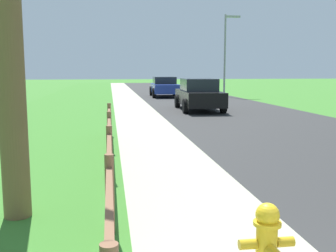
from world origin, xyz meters
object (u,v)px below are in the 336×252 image
at_px(parked_car_blue, 165,87).
at_px(street_lamp, 226,48).
at_px(parked_suv_black, 199,95).
at_px(fire_hydrant, 267,242).

relative_size(parked_car_blue, street_lamp, 0.75).
xyz_separation_m(parked_suv_black, parked_car_blue, (-0.28, 10.25, -0.03)).
bearing_deg(parked_car_blue, parked_suv_black, -88.45).
bearing_deg(parked_suv_black, parked_car_blue, 91.55).
xyz_separation_m(parked_suv_black, street_lamp, (4.27, 9.75, 2.81)).
xyz_separation_m(fire_hydrant, street_lamp, (7.19, 25.49, 3.20)).
xyz_separation_m(fire_hydrant, parked_car_blue, (2.65, 25.99, 0.36)).
relative_size(parked_suv_black, street_lamp, 0.78).
bearing_deg(street_lamp, parked_suv_black, -113.64).
bearing_deg(fire_hydrant, parked_car_blue, 84.19).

